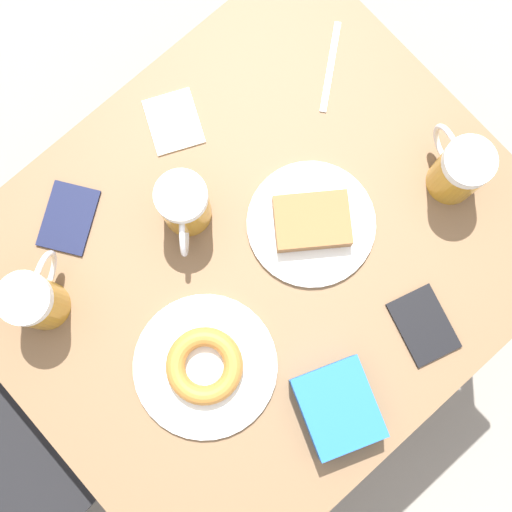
{
  "coord_description": "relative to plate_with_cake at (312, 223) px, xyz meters",
  "views": [
    {
      "loc": [
        -0.16,
        0.14,
        2.03
      ],
      "look_at": [
        0.0,
        0.0,
        0.76
      ],
      "focal_mm": 50.0,
      "sensor_mm": 36.0,
      "label": 1
    }
  ],
  "objects": [
    {
      "name": "plate_with_donut",
      "position": [
        -0.07,
        0.31,
        0.0
      ],
      "size": [
        0.26,
        0.26,
        0.04
      ],
      "color": "white",
      "rests_on": "table"
    },
    {
      "name": "beer_mug_center",
      "position": [
        -0.11,
        -0.25,
        0.05
      ],
      "size": [
        0.14,
        0.09,
        0.14
      ],
      "color": "#C68C23",
      "rests_on": "table"
    },
    {
      "name": "fork",
      "position": [
        0.2,
        -0.23,
        -0.01
      ],
      "size": [
        0.12,
        0.15,
        0.0
      ],
      "rotation": [
        0.0,
        0.0,
        0.67
      ],
      "color": "silver",
      "rests_on": "table"
    },
    {
      "name": "beer_mug_right",
      "position": [
        0.16,
        0.16,
        0.05
      ],
      "size": [
        0.12,
        0.11,
        0.14
      ],
      "color": "#C68C23",
      "rests_on": "table"
    },
    {
      "name": "table",
      "position": [
        0.02,
        0.12,
        -0.08
      ],
      "size": [
        0.83,
        0.98,
        0.74
      ],
      "color": "brown",
      "rests_on": "ground_plane"
    },
    {
      "name": "passport_far_edge",
      "position": [
        0.3,
        0.33,
        -0.01
      ],
      "size": [
        0.14,
        0.15,
        0.01
      ],
      "rotation": [
        0.0,
        0.0,
        3.74
      ],
      "color": "#141938",
      "rests_on": "table"
    },
    {
      "name": "beer_mug_left",
      "position": [
        0.21,
        0.45,
        0.05
      ],
      "size": [
        0.1,
        0.13,
        0.14
      ],
      "color": "#C68C23",
      "rests_on": "table"
    },
    {
      "name": "passport_near_edge",
      "position": [
        -0.27,
        -0.03,
        -0.01
      ],
      "size": [
        0.15,
        0.12,
        0.01
      ],
      "rotation": [
        0.0,
        0.0,
        1.29
      ],
      "color": "black",
      "rests_on": "table"
    },
    {
      "name": "napkin_folded",
      "position": [
        0.32,
        0.06,
        -0.01
      ],
      "size": [
        0.14,
        0.13,
        0.0
      ],
      "rotation": [
        0.0,
        0.0,
        5.86
      ],
      "color": "white",
      "rests_on": "table"
    },
    {
      "name": "blue_pouch",
      "position": [
        -0.27,
        0.19,
        0.02
      ],
      "size": [
        0.18,
        0.17,
        0.06
      ],
      "rotation": [
        0.0,
        0.0,
        2.78
      ],
      "color": "blue",
      "rests_on": "table"
    },
    {
      "name": "plate_with_cake",
      "position": [
        0.0,
        0.0,
        0.0
      ],
      "size": [
        0.24,
        0.24,
        0.04
      ],
      "color": "white",
      "rests_on": "table"
    },
    {
      "name": "ground_plane",
      "position": [
        0.02,
        0.12,
        -0.76
      ],
      "size": [
        8.0,
        8.0,
        0.0
      ],
      "primitive_type": "plane",
      "color": "gray"
    }
  ]
}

